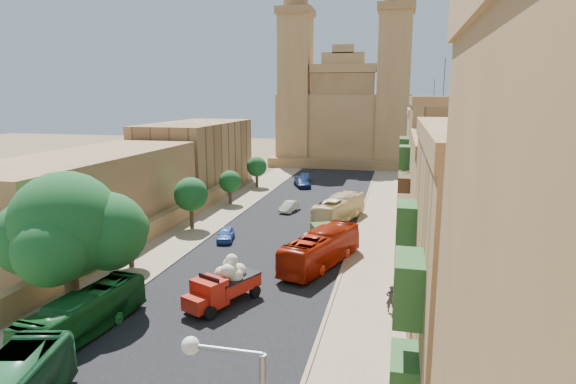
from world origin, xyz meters
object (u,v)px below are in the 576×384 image
at_px(olive_pickup, 327,240).
at_px(church, 345,117).
at_px(car_blue_a, 226,234).
at_px(pedestrian_a, 391,299).
at_px(street_tree_c, 230,182).
at_px(car_blue_b, 305,178).
at_px(bus_cream_east, 339,209).
at_px(bus_red_east, 321,249).
at_px(car_cream, 314,240).
at_px(street_tree_a, 129,228).
at_px(ficus_tree, 68,229).
at_px(car_dkblue, 302,183).
at_px(bus_green_north, 84,315).
at_px(car_white_a, 289,206).
at_px(pedestrian_c, 355,240).
at_px(car_white_b, 342,206).
at_px(red_truck, 223,284).
at_px(street_tree_d, 257,167).
at_px(street_tree_b, 191,194).

bearing_deg(olive_pickup, church, 94.95).
distance_m(car_blue_a, pedestrian_a, 20.28).
bearing_deg(street_tree_c, car_blue_b, 71.60).
xyz_separation_m(church, bus_cream_east, (4.88, -48.27, -8.08)).
xyz_separation_m(bus_red_east, car_cream, (-1.36, 4.51, -0.74)).
bearing_deg(street_tree_a, street_tree_c, 90.00).
bearing_deg(ficus_tree, church, 82.81).
xyz_separation_m(church, street_tree_a, (-10.00, -66.61, -6.19)).
height_order(bus_red_east, car_dkblue, bus_red_east).
bearing_deg(car_dkblue, bus_green_north, -118.50).
xyz_separation_m(car_white_a, pedestrian_c, (9.10, -12.83, 0.20)).
bearing_deg(car_white_b, bus_green_north, 62.91).
bearing_deg(car_blue_b, church, 75.90).
bearing_deg(bus_red_east, bus_cream_east, -70.99).
relative_size(red_truck, car_cream, 1.15).
distance_m(church, car_blue_b, 25.85).
bearing_deg(car_blue_b, olive_pickup, -80.72).
relative_size(street_tree_a, pedestrian_a, 2.70).
height_order(bus_red_east, pedestrian_c, bus_red_east).
bearing_deg(bus_green_north, olive_pickup, 64.23).
height_order(street_tree_c, car_dkblue, street_tree_c).
bearing_deg(street_tree_a, car_blue_b, 81.73).
distance_m(bus_red_east, car_blue_b, 39.88).
relative_size(car_blue_b, pedestrian_c, 2.33).
xyz_separation_m(church, red_truck, (-0.05, -71.75, -8.05)).
bearing_deg(car_white_b, church, -93.27).
bearing_deg(car_white_b, bus_cream_east, 84.38).
bearing_deg(ficus_tree, bus_red_east, 38.91).
bearing_deg(street_tree_d, street_tree_a, -90.00).
height_order(ficus_tree, street_tree_c, ficus_tree).
height_order(olive_pickup, car_blue_b, olive_pickup).
height_order(red_truck, car_cream, red_truck).
distance_m(red_truck, car_blue_b, 47.93).
distance_m(street_tree_c, pedestrian_a, 34.91).
bearing_deg(bus_cream_east, red_truck, 92.77).
height_order(street_tree_a, car_blue_a, street_tree_a).
bearing_deg(street_tree_a, car_blue_a, 59.95).
bearing_deg(church, car_white_a, -92.04).
bearing_deg(car_dkblue, car_cream, -101.07).
height_order(street_tree_d, bus_green_north, street_tree_d).
relative_size(church, car_dkblue, 7.47).
relative_size(street_tree_d, olive_pickup, 0.88).
xyz_separation_m(street_tree_a, car_dkblue, (6.81, 37.42, -2.62)).
relative_size(car_blue_a, car_white_b, 0.96).
relative_size(ficus_tree, car_dkblue, 1.89).
relative_size(bus_cream_east, car_blue_a, 2.79).
bearing_deg(ficus_tree, car_white_a, 75.24).
xyz_separation_m(car_white_a, car_white_b, (6.15, 1.71, 0.03)).
distance_m(red_truck, car_cream, 14.00).
bearing_deg(street_tree_b, church, 79.62).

